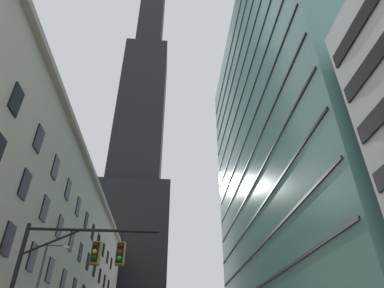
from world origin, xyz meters
The scene contains 4 objects.
station_building centered at (-19.08, 31.56, 11.74)m, with size 16.83×75.13×23.53m.
dark_skyscraper centered at (-11.20, 84.29, 61.81)m, with size 22.94×22.94×207.66m.
glass_office_midrise centered at (18.33, 29.97, 28.84)m, with size 14.77×47.84×57.67m.
traffic_signal_mast centered at (-4.07, 5.41, 4.79)m, with size 6.45×0.63×6.64m.
Camera 1 is at (0.14, -10.49, 1.51)m, focal length 30.46 mm.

